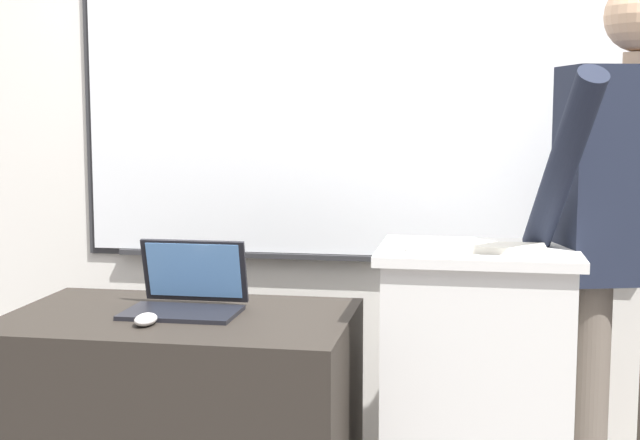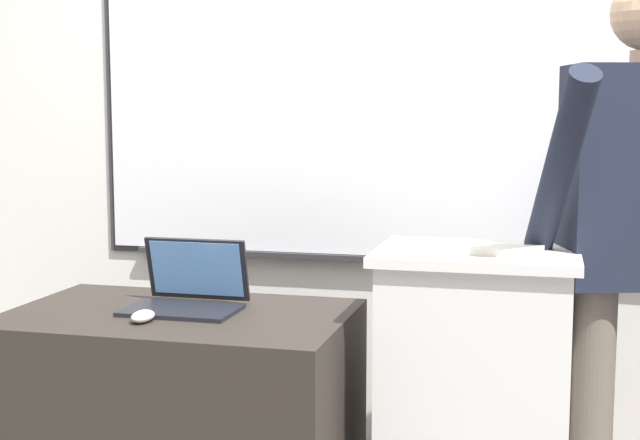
% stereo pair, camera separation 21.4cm
% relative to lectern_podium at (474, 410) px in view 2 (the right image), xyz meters
% --- Properties ---
extents(back_wall, '(6.40, 0.17, 2.88)m').
position_rel_lectern_podium_xyz_m(back_wall, '(-0.37, 0.75, 0.94)').
color(back_wall, silver).
rests_on(back_wall, ground_plane).
extents(lectern_podium, '(0.59, 0.46, 0.98)m').
position_rel_lectern_podium_xyz_m(lectern_podium, '(0.00, 0.00, 0.00)').
color(lectern_podium, silver).
rests_on(lectern_podium, ground_plane).
extents(side_desk, '(1.04, 0.67, 0.78)m').
position_rel_lectern_podium_xyz_m(side_desk, '(-0.89, -0.15, -0.11)').
color(side_desk, '#28231E').
rests_on(side_desk, ground_plane).
extents(person_presenter, '(0.61, 0.65, 1.77)m').
position_rel_lectern_podium_xyz_m(person_presenter, '(0.46, 0.14, 0.54)').
color(person_presenter, brown).
rests_on(person_presenter, ground_plane).
extents(laptop, '(0.34, 0.27, 0.21)m').
position_rel_lectern_podium_xyz_m(laptop, '(-0.88, -0.08, 0.34)').
color(laptop, black).
rests_on(laptop, side_desk).
extents(wireless_keyboard, '(0.40, 0.13, 0.02)m').
position_rel_lectern_podium_xyz_m(wireless_keyboard, '(-0.01, -0.06, 0.50)').
color(wireless_keyboard, beige).
rests_on(wireless_keyboard, lectern_podium).
extents(computer_mouse_by_laptop, '(0.06, 0.10, 0.03)m').
position_rel_lectern_podium_xyz_m(computer_mouse_by_laptop, '(-0.94, -0.29, 0.30)').
color(computer_mouse_by_laptop, silver).
rests_on(computer_mouse_by_laptop, side_desk).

